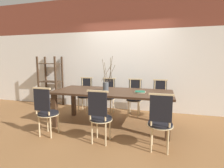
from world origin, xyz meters
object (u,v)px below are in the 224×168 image
Objects in this scene: chair_near_center at (160,121)px; book_stack at (140,92)px; shelving_rack at (51,82)px; chair_far_center at (134,96)px; vase_centerpiece at (106,85)px; dining_table at (112,95)px.

chair_near_center is 4.35× the size of book_stack.
shelving_rack reaches higher than chair_near_center.
chair_far_center is 2.66m from shelving_rack.
chair_near_center is 1.48m from vase_centerpiece.
chair_near_center is 1.00× the size of chair_far_center.
chair_far_center is at bearing 59.83° from vase_centerpiece.
shelving_rack reaches higher than book_stack.
chair_near_center is at bearing -63.06° from book_stack.
dining_table is at bearing 140.24° from chair_near_center.
dining_table is 1.33m from chair_near_center.
chair_near_center is (1.01, -0.84, -0.18)m from dining_table.
dining_table is 2.66× the size of chair_near_center.
shelving_rack is (-3.30, 1.93, 0.26)m from chair_near_center.
shelving_rack is (-2.88, 1.11, -0.03)m from book_stack.
vase_centerpiece is at bearing 179.79° from dining_table.
vase_centerpiece is 3.42× the size of book_stack.
chair_far_center is 1.27× the size of vase_centerpiece.
shelving_rack is at bearing 158.92° from book_stack.
book_stack is (-0.42, 0.82, 0.28)m from chair_near_center.
shelving_rack is at bearing 153.17° from vase_centerpiece.
vase_centerpiece is (-0.49, -0.84, 0.39)m from chair_far_center.
dining_table is at bearing 177.71° from book_stack.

